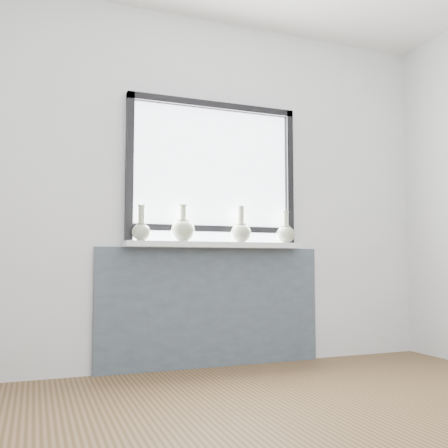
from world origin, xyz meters
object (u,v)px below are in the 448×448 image
object	(u,v)px
vase_c	(241,231)
vase_b	(183,229)
windowsill	(216,245)
vase_d	(286,233)
vase_a	(141,230)

from	to	relation	value
vase_c	vase_b	bearing A→B (deg)	179.68
windowsill	vase_c	bearing A→B (deg)	-3.35
vase_b	vase_c	distance (m)	0.44
windowsill	vase_d	world-z (taller)	vase_d
windowsill	vase_b	xyz separation A→B (m)	(-0.25, -0.01, 0.11)
vase_a	vase_b	xyz separation A→B (m)	(0.30, 0.01, 0.01)
vase_a	vase_d	bearing A→B (deg)	0.67
windowsill	vase_b	world-z (taller)	vase_b
windowsill	vase_c	distance (m)	0.22
vase_d	windowsill	bearing A→B (deg)	179.12
vase_a	vase_c	distance (m)	0.74
vase_b	vase_d	size ratio (longest dim) A/B	1.07
vase_b	vase_d	bearing A→B (deg)	0.00
vase_b	vase_d	distance (m)	0.81
vase_b	vase_d	world-z (taller)	vase_b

